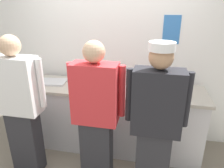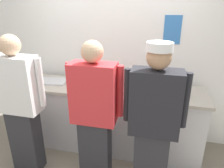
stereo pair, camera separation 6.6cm
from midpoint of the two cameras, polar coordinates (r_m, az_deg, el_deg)
name	(u,v)px [view 1 (the left image)]	position (r m, az deg, el deg)	size (l,w,h in m)	color
ground_plane	(101,159)	(3.04, -3.83, -20.00)	(9.00, 9.00, 0.00)	slate
wall_back	(113,48)	(3.14, -0.45, 9.90)	(4.18, 0.11, 2.78)	white
prep_counter	(106,117)	(3.04, -2.27, -9.06)	(2.67, 0.66, 0.94)	silver
chef_near_left	(20,106)	(2.63, -24.62, -5.43)	(0.62, 0.24, 1.71)	#2D2D33
chef_center	(96,115)	(2.25, -5.32, -8.41)	(0.62, 0.24, 1.69)	#2D2D33
chef_far_right	(155,123)	(2.10, 11.00, -10.43)	(0.61, 0.24, 1.70)	#2D2D33
plate_stack_front	(175,87)	(2.84, 16.34, -0.86)	(0.21, 0.21, 0.08)	white
mixing_bowl_steel	(145,87)	(2.69, 8.34, -0.87)	(0.32, 0.32, 0.13)	#B7BABF
sheet_tray	(48,82)	(3.16, -17.89, 0.61)	(0.54, 0.29, 0.02)	#B7BABF
squeeze_bottle_primary	(82,76)	(3.06, -8.96, 2.23)	(0.05, 0.05, 0.18)	#E5E066
ramekin_yellow_sauce	(92,83)	(2.92, -6.18, 0.15)	(0.11, 0.11, 0.04)	white
ramekin_red_sauce	(125,89)	(2.73, 2.93, -1.28)	(0.10, 0.10, 0.04)	white
ramekin_orange_sauce	(77,84)	(2.93, -10.30, -0.11)	(0.08, 0.08, 0.04)	white
ramekin_green_sauce	(87,88)	(2.76, -7.53, -1.10)	(0.10, 0.10, 0.05)	white
deli_cup	(185,92)	(2.69, 18.94, -2.23)	(0.09, 0.09, 0.10)	white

